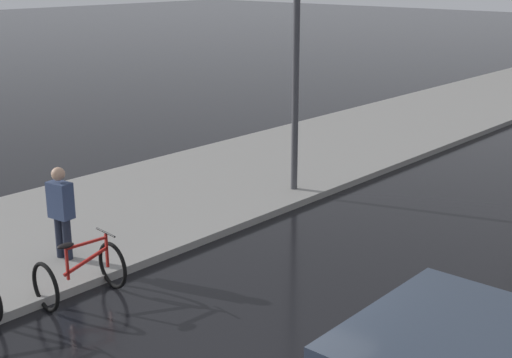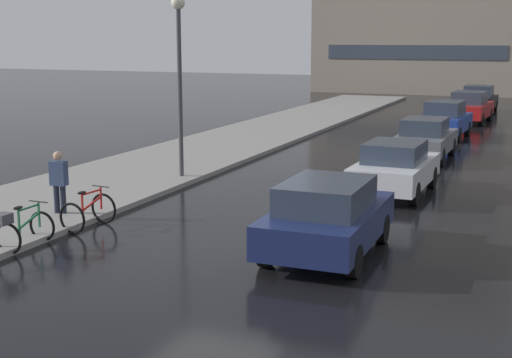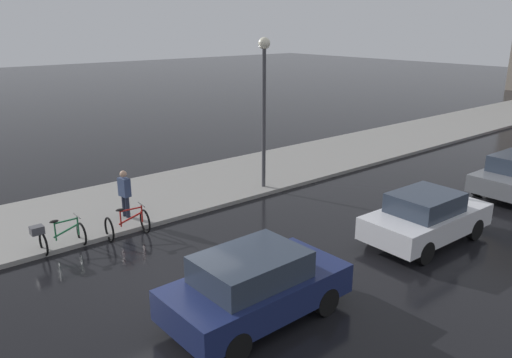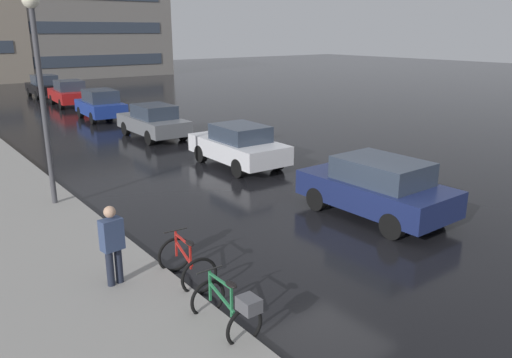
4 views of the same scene
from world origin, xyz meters
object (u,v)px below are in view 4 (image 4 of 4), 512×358
Objects in this scene: car_black at (45,86)px; car_red at (70,93)px; bicycle_nearest at (231,308)px; car_navy at (377,187)px; pedestrian at (112,244)px; car_blue at (101,105)px; car_white at (239,145)px; car_grey at (153,121)px; streetlamp at (39,66)px; bicycle_second at (186,263)px.

car_red is at bearing -89.33° from car_black.
car_navy reaches higher than bicycle_nearest.
car_black is 2.38× the size of pedestrian.
car_blue reaches higher than car_navy.
car_white is 0.94× the size of car_red.
car_navy is 25.43m from car_red.
car_grey is at bearing 61.12° from pedestrian.
car_red is at bearing 86.94° from car_blue.
car_grey is 2.50× the size of pedestrian.
bicycle_nearest is 0.34× the size of car_white.
pedestrian reaches higher than car_grey.
car_navy is at bearing 19.45° from bicycle_nearest.
car_red is 5.60m from car_black.
streetlamp reaches higher than car_black.
car_black is (0.13, 18.27, 0.03)m from car_grey.
car_blue is 2.32× the size of pedestrian.
car_navy is at bearing -3.00° from pedestrian.
streetlamp is (0.44, 5.46, 2.89)m from pedestrian.
car_grey is 0.75× the size of streetlamp.
bicycle_nearest is 21.89m from car_blue.
bicycle_second is at bearing -105.95° from car_blue.
bicycle_nearest is 6.46m from car_navy.
bicycle_second is 0.30× the size of car_white.
bicycle_second is at bearing -23.77° from pedestrian.
car_navy reaches higher than car_grey.
pedestrian is (-7.04, -25.07, 0.13)m from car_red.
car_black is 0.71× the size of streetlamp.
streetlamp is at bearing 85.35° from pedestrian.
streetlamp is (-6.55, 5.82, 3.03)m from car_navy.
car_white is 1.02× the size of car_black.
streetlamp reaches higher than bicycle_nearest.
car_blue is 14.85m from streetlamp.
car_black is at bearing 79.56° from bicycle_second.
streetlamp reaches higher than pedestrian.
car_blue reaches higher than bicycle_second.
bicycle_second is at bearing -178.28° from car_navy.
bicycle_nearest is at bearing -98.89° from bicycle_second.
car_blue is 6.48m from car_red.
car_black is (0.28, 12.07, -0.04)m from car_blue.
car_grey is 1.08× the size of car_blue.
car_black is (-0.07, 5.60, -0.02)m from car_red.
car_blue is at bearing 70.20° from pedestrian.
car_black reaches higher than bicycle_second.
car_navy is 7.01m from pedestrian.
car_black is at bearing 89.58° from car_grey.
car_black is 26.22m from streetlamp.
car_blue is at bearing 91.36° from car_grey.
bicycle_second is 0.28× the size of car_red.
car_blue is 19.76m from pedestrian.
bicycle_second is 6.95m from streetlamp.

